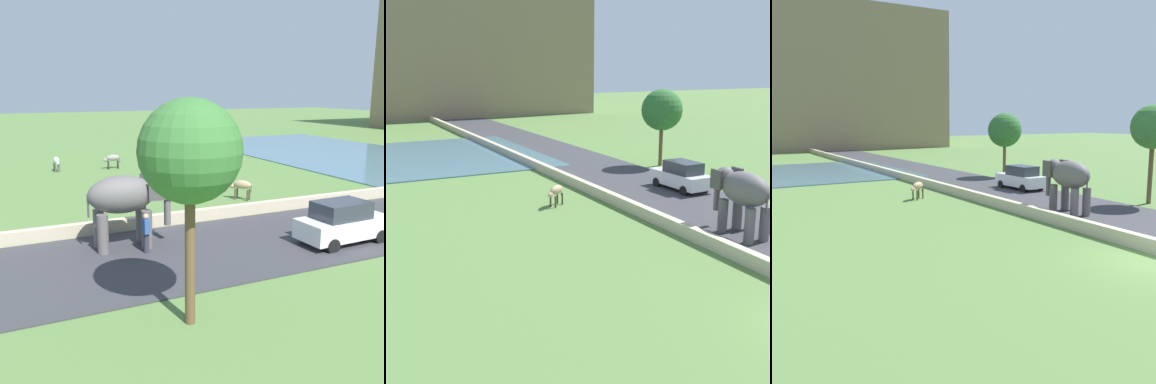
{
  "view_description": "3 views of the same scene",
  "coord_description": "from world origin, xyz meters",
  "views": [
    {
      "loc": [
        20.51,
        3.06,
        6.29
      ],
      "look_at": [
        0.84,
        12.1,
        1.41
      ],
      "focal_mm": 42.83,
      "sensor_mm": 36.0,
      "label": 1
    },
    {
      "loc": [
        -13.32,
        -8.78,
        7.65
      ],
      "look_at": [
        -2.11,
        13.2,
        1.54
      ],
      "focal_mm": 49.25,
      "sensor_mm": 36.0,
      "label": 2
    },
    {
      "loc": [
        -14.04,
        -10.41,
        5.27
      ],
      "look_at": [
        -1.57,
        10.83,
        1.26
      ],
      "focal_mm": 42.53,
      "sensor_mm": 36.0,
      "label": 3
    }
  ],
  "objects": [
    {
      "name": "cow_tan",
      "position": [
        -1.8,
        16.47,
        0.84
      ],
      "size": [
        1.32,
        1.09,
        1.15
      ],
      "color": "tan",
      "rests_on": "ground"
    },
    {
      "name": "elephant",
      "position": [
        3.44,
        8.08,
        2.04
      ],
      "size": [
        1.53,
        3.5,
        2.99
      ],
      "color": "#605B5B",
      "rests_on": "ground"
    },
    {
      "name": "car_white",
      "position": [
        6.58,
        16.35,
        0.9
      ],
      "size": [
        1.91,
        4.06,
        1.8
      ],
      "color": "white",
      "rests_on": "ground"
    },
    {
      "name": "person_beside_elephant",
      "position": [
        4.44,
        8.5,
        0.87
      ],
      "size": [
        0.36,
        0.22,
        1.63
      ],
      "color": "#33333D",
      "rests_on": "ground"
    },
    {
      "name": "ground_plane",
      "position": [
        0.0,
        0.0,
        0.0
      ],
      "size": [
        220.0,
        220.0,
        0.0
      ],
      "primitive_type": "plane",
      "color": "#567A3D"
    },
    {
      "name": "road_surface",
      "position": [
        5.0,
        20.0,
        0.03
      ],
      "size": [
        7.0,
        120.0,
        0.06
      ],
      "primitive_type": "cube",
      "color": "#38383D",
      "rests_on": "ground"
    },
    {
      "name": "tree_near",
      "position": [
        10.06,
        23.36,
        4.18
      ],
      "size": [
        3.06,
        3.06,
        5.73
      ],
      "color": "brown",
      "rests_on": "ground"
    },
    {
      "name": "barrier_wall",
      "position": [
        1.2,
        18.0,
        0.3
      ],
      "size": [
        0.4,
        110.0,
        0.6
      ],
      "primitive_type": "cube",
      "color": "beige",
      "rests_on": "ground"
    },
    {
      "name": "tree_mid",
      "position": [
        10.04,
        7.82,
        4.71
      ],
      "size": [
        2.71,
        2.71,
        6.11
      ],
      "color": "brown",
      "rests_on": "ground"
    }
  ]
}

